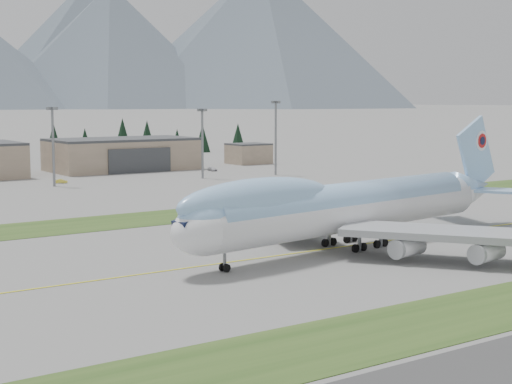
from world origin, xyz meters
TOP-DOWN VIEW (x-y plane):
  - ground at (0.00, 0.00)m, footprint 7000.00×7000.00m
  - grass_strip_near at (0.00, -38.00)m, footprint 400.00×14.00m
  - grass_strip_far at (0.00, 45.00)m, footprint 400.00×18.00m
  - taxiway_line_main at (0.00, 0.00)m, footprint 400.00×0.40m
  - boeing_747_freighter at (14.31, -1.21)m, footprint 78.40×66.73m
  - hangar_right at (45.00, 149.90)m, footprint 48.00×26.60m
  - control_shed at (95.00, 148.00)m, footprint 14.00×12.00m
  - floodlight_masts at (17.92, 108.76)m, footprint 141.65×10.16m
  - service_vehicle_b at (12.05, 119.83)m, footprint 3.72×2.83m
  - service_vehicle_c at (67.97, 129.37)m, footprint 1.98×4.50m

SIDE VIEW (x-z plane):
  - ground at x=0.00m, z-range 0.00..0.00m
  - grass_strip_near at x=0.00m, z-range -0.04..0.04m
  - grass_strip_far at x=0.00m, z-range -0.04..0.04m
  - taxiway_line_main at x=0.00m, z-range -0.01..0.01m
  - service_vehicle_b at x=12.05m, z-range -0.59..0.59m
  - service_vehicle_c at x=67.97m, z-range -0.64..0.64m
  - control_shed at x=95.00m, z-range 0.00..7.60m
  - hangar_right at x=45.00m, z-range -0.01..10.79m
  - boeing_747_freighter at x=14.31m, z-range -3.50..17.06m
  - floodlight_masts at x=17.92m, z-range 3.46..28.35m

